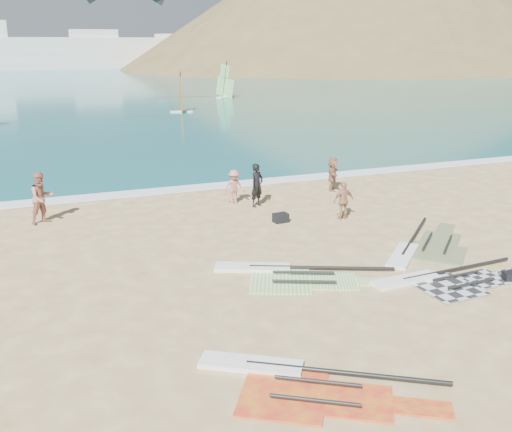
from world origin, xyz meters
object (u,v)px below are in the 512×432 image
object	(u,v)px
rig_orange	(423,248)
beachgoer_right	(333,174)
person_wetsuit	(257,185)
beachgoer_back	(344,201)
rig_grey	(442,281)
rig_red	(296,382)
gear_bag_far	(511,277)
beachgoer_mid	(234,187)
beachgoer_left	(42,198)
gear_bag_near	(281,218)
rig_green	(288,274)

from	to	relation	value
rig_orange	beachgoer_right	size ratio (longest dim) A/B	3.12
rig_orange	person_wetsuit	size ratio (longest dim) A/B	2.69
beachgoer_back	beachgoer_right	size ratio (longest dim) A/B	0.95
rig_grey	rig_red	xyz separation A→B (m)	(-6.18, -3.13, 0.00)
gear_bag_far	beachgoer_mid	bearing A→B (deg)	113.65
person_wetsuit	beachgoer_left	world-z (taller)	beachgoer_left
rig_grey	person_wetsuit	xyz separation A→B (m)	(-2.06, 9.47, 0.87)
gear_bag_near	rig_grey	bearing A→B (deg)	-73.78
rig_green	gear_bag_far	size ratio (longest dim) A/B	10.91
rig_orange	beachgoer_left	world-z (taller)	beachgoer_left
rig_red	person_wetsuit	size ratio (longest dim) A/B	2.52
gear_bag_far	beachgoer_mid	distance (m)	11.85
rig_green	person_wetsuit	size ratio (longest dim) A/B	2.81
rig_red	beachgoer_right	world-z (taller)	beachgoer_right
rig_orange	gear_bag_far	xyz separation A→B (m)	(0.70, -3.19, 0.09)
rig_green	beachgoer_back	world-z (taller)	beachgoer_back
rig_red	gear_bag_far	xyz separation A→B (m)	(8.08, 2.45, 0.09)
person_wetsuit	beachgoer_right	distance (m)	4.47
rig_grey	beachgoer_mid	size ratio (longest dim) A/B	3.37
beachgoer_mid	beachgoer_back	xyz separation A→B (m)	(3.26, -3.65, 0.00)
rig_orange	rig_red	world-z (taller)	rig_orange
rig_red	beachgoer_left	size ratio (longest dim) A/B	2.31
person_wetsuit	rig_green	bearing A→B (deg)	-133.41
rig_grey	rig_red	bearing A→B (deg)	-155.96
beachgoer_left	rig_grey	bearing A→B (deg)	-72.08
rig_green	rig_orange	xyz separation A→B (m)	(5.21, 0.46, 0.00)
beachgoer_left	beachgoer_right	bearing A→B (deg)	-26.02
rig_grey	rig_orange	distance (m)	2.79
gear_bag_near	beachgoer_right	size ratio (longest dim) A/B	0.35
gear_bag_near	beachgoer_left	xyz separation A→B (m)	(-8.54, 3.25, 0.83)
rig_orange	beachgoer_back	world-z (taller)	beachgoer_back
gear_bag_far	beachgoer_left	size ratio (longest dim) A/B	0.24
gear_bag_near	beachgoer_back	world-z (taller)	beachgoer_back
rig_grey	beachgoer_back	distance (m)	6.57
rig_grey	rig_red	world-z (taller)	rig_red
rig_green	beachgoer_right	distance (m)	10.68
gear_bag_far	beachgoer_right	world-z (taller)	beachgoer_right
rig_red	beachgoer_back	distance (m)	11.70
rig_red	gear_bag_near	bearing A→B (deg)	100.04
rig_green	beachgoer_right	size ratio (longest dim) A/B	3.26
gear_bag_near	gear_bag_far	distance (m)	8.65
rig_red	beachgoer_back	size ratio (longest dim) A/B	3.08
beachgoer_back	person_wetsuit	bearing A→B (deg)	-51.85
rig_grey	rig_green	xyz separation A→B (m)	(-4.00, 2.06, 0.00)
rig_grey	rig_red	distance (m)	6.92
rig_green	rig_orange	world-z (taller)	same
rig_orange	person_wetsuit	bearing A→B (deg)	71.66
rig_orange	rig_green	bearing A→B (deg)	141.45
person_wetsuit	rig_orange	bearing A→B (deg)	-93.60
beachgoer_mid	beachgoer_right	size ratio (longest dim) A/B	0.95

